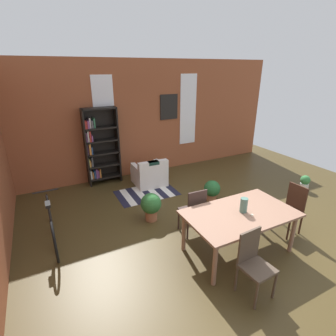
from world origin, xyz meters
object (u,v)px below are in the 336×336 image
object	(u,v)px
vase_on_table	(244,205)
dining_chair_head_right	(291,207)
dining_chair_far_left	(194,210)
potted_plant_by_shelf	(151,205)
dining_chair_near_left	(254,261)
potted_plant_corner	(305,183)
bookshelf_tall	(100,147)
dining_table	(240,217)
potted_plant_window	(212,190)
bicycle_second	(52,224)
armchair_white	(150,175)

from	to	relation	value
vase_on_table	dining_chair_head_right	size ratio (longest dim) A/B	0.26
dining_chair_far_left	potted_plant_by_shelf	bearing A→B (deg)	123.05
dining_chair_near_left	potted_plant_corner	xyz separation A→B (m)	(3.59, 1.82, -0.30)
dining_chair_far_left	potted_plant_by_shelf	world-z (taller)	dining_chair_far_left
bookshelf_tall	dining_chair_head_right	bearing A→B (deg)	-55.82
dining_table	potted_plant_by_shelf	size ratio (longest dim) A/B	3.04
dining_table	dining_chair_far_left	distance (m)	0.88
dining_chair_head_right	potted_plant_corner	world-z (taller)	dining_chair_head_right
bookshelf_tall	dining_chair_near_left	bearing A→B (deg)	-78.42
dining_chair_head_right	bookshelf_tall	bearing A→B (deg)	124.18
potted_plant_by_shelf	bookshelf_tall	bearing A→B (deg)	100.61
dining_chair_head_right	potted_plant_window	bearing A→B (deg)	108.44
dining_table	dining_chair_far_left	world-z (taller)	dining_chair_far_left
dining_table	dining_chair_near_left	bearing A→B (deg)	-118.49
bookshelf_tall	potted_plant_corner	bearing A→B (deg)	-32.19
dining_chair_near_left	bookshelf_tall	size ratio (longest dim) A/B	0.46
dining_chair_far_left	bicycle_second	size ratio (longest dim) A/B	0.54
dining_table	dining_chair_far_left	xyz separation A→B (m)	(-0.41, 0.76, -0.17)
armchair_white	potted_plant_by_shelf	distance (m)	1.79
potted_plant_corner	potted_plant_by_shelf	bearing A→B (deg)	172.98
dining_chair_head_right	bicycle_second	xyz separation A→B (m)	(-4.10, 1.72, -0.16)
bookshelf_tall	bicycle_second	size ratio (longest dim) A/B	1.17
dining_chair_far_left	bicycle_second	world-z (taller)	dining_chair_far_left
potted_plant_by_shelf	dining_chair_head_right	bearing A→B (deg)	-35.12
bookshelf_tall	potted_plant_corner	distance (m)	5.44
potted_plant_window	dining_chair_far_left	bearing A→B (deg)	-139.77
dining_chair_head_right	potted_plant_by_shelf	distance (m)	2.72
dining_chair_near_left	vase_on_table	bearing A→B (deg)	58.52
potted_plant_corner	bookshelf_tall	bearing A→B (deg)	147.81
vase_on_table	potted_plant_corner	world-z (taller)	vase_on_table
dining_chair_far_left	dining_chair_head_right	bearing A→B (deg)	-24.11
potted_plant_by_shelf	potted_plant_corner	world-z (taller)	potted_plant_by_shelf
vase_on_table	dining_chair_head_right	world-z (taller)	vase_on_table
potted_plant_corner	bicycle_second	bearing A→B (deg)	173.70
dining_chair_far_left	bicycle_second	xyz separation A→B (m)	(-2.40, 0.96, -0.16)
dining_chair_head_right	dining_chair_near_left	world-z (taller)	same
dining_chair_near_left	dining_chair_head_right	bearing A→B (deg)	24.34
potted_plant_window	dining_chair_near_left	bearing A→B (deg)	-114.46
dining_chair_near_left	armchair_white	xyz separation A→B (m)	(0.16, 3.98, -0.23)
potted_plant_by_shelf	armchair_white	bearing A→B (deg)	67.75
vase_on_table	bookshelf_tall	size ratio (longest dim) A/B	0.12
bicycle_second	potted_plant_window	distance (m)	3.53
dining_table	bookshelf_tall	size ratio (longest dim) A/B	0.89
vase_on_table	dining_chair_far_left	bearing A→B (deg)	121.38
dining_table	potted_plant_corner	distance (m)	3.38
potted_plant_window	dining_chair_head_right	bearing A→B (deg)	-71.56
dining_chair_head_right	dining_chair_far_left	world-z (taller)	same
dining_chair_far_left	potted_plant_by_shelf	distance (m)	0.97
dining_table	dining_chair_near_left	size ratio (longest dim) A/B	1.92
dining_table	vase_on_table	distance (m)	0.21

